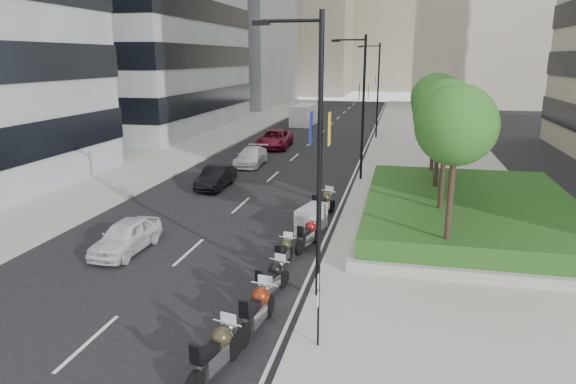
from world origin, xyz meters
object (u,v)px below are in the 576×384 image
(motorcycle_4, at_px, (308,235))
(motorcycle_6, at_px, (323,204))
(lamp_post_0, at_px, (315,146))
(motorcycle_0, at_px, (216,353))
(motorcycle_3, at_px, (284,253))
(car_d, at_px, (275,139))
(lamp_post_2, at_px, (377,86))
(car_b, at_px, (216,177))
(lamp_post_1, at_px, (361,101))
(motorcycle_5, at_px, (311,219))
(delivery_van, at_px, (304,116))
(car_c, at_px, (251,157))
(car_a, at_px, (126,236))
(motorcycle_2, at_px, (272,279))
(parking_sign, at_px, (319,301))
(motorcycle_1, at_px, (257,310))

(motorcycle_4, relative_size, motorcycle_6, 0.91)
(lamp_post_0, xyz_separation_m, motorcycle_0, (-1.61, -4.70, -4.42))
(motorcycle_3, height_order, car_d, car_d)
(lamp_post_2, height_order, car_b, lamp_post_2)
(lamp_post_1, distance_m, car_d, 14.34)
(lamp_post_0, bearing_deg, motorcycle_5, 100.48)
(delivery_van, bearing_deg, motorcycle_5, -74.51)
(motorcycle_5, bearing_deg, car_b, 60.33)
(lamp_post_0, bearing_deg, motorcycle_3, 122.32)
(motorcycle_5, bearing_deg, lamp_post_0, -155.19)
(car_b, xyz_separation_m, car_d, (0.06, 14.59, 0.11))
(car_c, bearing_deg, car_a, -91.58)
(car_c, xyz_separation_m, car_d, (-0.12, 7.69, 0.12))
(car_a, bearing_deg, motorcycle_2, -19.98)
(motorcycle_6, height_order, car_a, car_a)
(lamp_post_0, relative_size, motorcycle_2, 4.18)
(lamp_post_1, height_order, motorcycle_0, lamp_post_1)
(lamp_post_2, distance_m, motorcycle_3, 32.94)
(motorcycle_6, relative_size, car_d, 0.43)
(car_b, xyz_separation_m, delivery_van, (-0.37, 30.30, 0.43))
(lamp_post_0, height_order, car_b, lamp_post_0)
(car_a, bearing_deg, motorcycle_3, 0.28)
(motorcycle_4, relative_size, car_a, 0.56)
(lamp_post_2, distance_m, delivery_van, 12.85)
(motorcycle_3, bearing_deg, motorcycle_2, -171.28)
(lamp_post_1, relative_size, car_d, 1.63)
(motorcycle_2, xyz_separation_m, motorcycle_4, (0.38, 4.59, -0.00))
(motorcycle_2, bearing_deg, parking_sign, -128.11)
(car_a, xyz_separation_m, car_b, (-0.14, 10.83, -0.00))
(motorcycle_2, relative_size, motorcycle_6, 0.91)
(motorcycle_6, distance_m, car_a, 9.55)
(motorcycle_0, height_order, car_b, car_b)
(lamp_post_1, xyz_separation_m, delivery_van, (-8.64, 26.64, -3.98))
(lamp_post_0, height_order, car_d, lamp_post_0)
(motorcycle_5, xyz_separation_m, car_b, (-7.06, 6.82, 0.06))
(parking_sign, distance_m, motorcycle_6, 12.04)
(motorcycle_1, height_order, motorcycle_6, motorcycle_1)
(motorcycle_5, bearing_deg, lamp_post_1, 7.75)
(parking_sign, xyz_separation_m, car_b, (-8.93, 16.34, -0.80))
(motorcycle_1, height_order, motorcycle_5, motorcycle_1)
(motorcycle_2, height_order, car_c, car_c)
(motorcycle_1, bearing_deg, lamp_post_2, 5.79)
(lamp_post_2, xyz_separation_m, car_d, (-8.21, -7.07, -4.30))
(lamp_post_1, height_order, parking_sign, lamp_post_1)
(lamp_post_1, xyz_separation_m, car_a, (-8.13, -14.48, -4.41))
(lamp_post_1, distance_m, car_c, 9.78)
(lamp_post_1, bearing_deg, motorcycle_6, -97.21)
(motorcycle_4, height_order, car_c, car_c)
(car_b, distance_m, car_c, 6.90)
(lamp_post_1, bearing_deg, motorcycle_4, -94.48)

